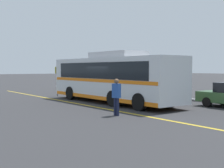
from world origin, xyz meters
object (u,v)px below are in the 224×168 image
at_px(transit_bus, 112,77).
at_px(parked_car_2, 159,91).
at_px(parked_car_1, 111,86).
at_px(bus_stop_sign, 57,77).
at_px(pedestrian_0, 116,94).
at_px(parked_car_0, 82,85).

height_order(transit_bus, parked_car_2, transit_bus).
bearing_deg(parked_car_1, parked_car_2, -95.23).
relative_size(transit_bus, parked_car_2, 2.78).
distance_m(parked_car_1, parked_car_2, 6.54).
bearing_deg(transit_bus, bus_stop_sign, 95.49).
xyz_separation_m(parked_car_2, pedestrian_0, (3.99, -6.93, 0.34)).
relative_size(pedestrian_0, bus_stop_sign, 0.73).
distance_m(parked_car_1, bus_stop_sign, 4.95).
bearing_deg(parked_car_2, pedestrian_0, 30.89).
xyz_separation_m(transit_bus, pedestrian_0, (4.86, -3.27, -0.69)).
bearing_deg(parked_car_0, transit_bus, -110.03).
bearing_deg(bus_stop_sign, pedestrian_0, -102.99).
bearing_deg(parked_car_2, parked_car_0, -90.19).
height_order(parked_car_2, pedestrian_0, pedestrian_0).
bearing_deg(parked_car_2, parked_car_1, -91.62).
relative_size(parked_car_2, bus_stop_sign, 1.69).
relative_size(parked_car_0, bus_stop_sign, 1.53).
relative_size(parked_car_0, parked_car_1, 0.94).
xyz_separation_m(parked_car_2, bus_stop_sign, (-7.73, -4.43, 0.87)).
xyz_separation_m(transit_bus, parked_car_2, (0.86, 3.66, -1.03)).
height_order(transit_bus, pedestrian_0, transit_bus).
bearing_deg(transit_bus, parked_car_2, -14.28).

